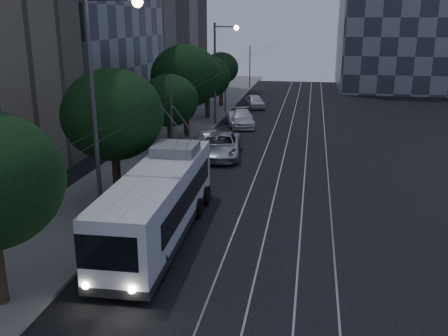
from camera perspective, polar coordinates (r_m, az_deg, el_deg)
ground at (r=22.69m, az=0.28°, el=-7.71°), size 120.00×120.00×0.00m
sidewalk at (r=42.87m, az=-5.08°, el=4.02°), size 5.00×90.00×0.15m
tram_rails at (r=41.46m, az=8.42°, el=3.38°), size 4.52×90.00×0.02m
overhead_wires at (r=41.68m, az=-1.81°, el=8.46°), size 2.23×90.00×6.00m
building_distant_right at (r=76.82m, az=21.97°, el=17.40°), size 22.00×18.00×24.00m
trolleybus at (r=22.29m, az=-7.30°, el=-3.74°), size 2.81×12.02×5.63m
pickup_silver at (r=35.28m, az=-0.38°, el=2.59°), size 3.34×6.14×1.63m
car_white_a at (r=37.20m, az=-1.98°, el=3.23°), size 2.08×4.58×1.53m
car_white_b at (r=45.64m, az=2.07°, el=5.68°), size 3.04×5.37×1.47m
car_white_c at (r=46.24m, az=1.33°, el=5.68°), size 2.18×3.93×1.23m
car_white_d at (r=55.64m, az=3.56°, el=7.60°), size 2.94×4.49×1.42m
tree_1 at (r=26.25m, az=-12.59°, el=5.94°), size 5.23×5.23×7.04m
tree_2 at (r=36.01m, az=-6.26°, el=7.65°), size 4.16×4.16×5.71m
tree_3 at (r=40.40m, az=-4.42°, el=10.38°), size 5.54×5.54×7.53m
tree_4 at (r=48.55m, az=-1.93°, el=10.38°), size 4.55×4.55×6.19m
tree_5 at (r=55.74m, az=-0.34°, el=11.31°), size 3.83×3.83×6.00m
streetlamp_near at (r=22.19m, az=-13.80°, el=8.30°), size 2.54×0.44×10.55m
streetlamp_far at (r=45.37m, az=-0.54°, el=11.78°), size 2.24×0.44×9.15m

